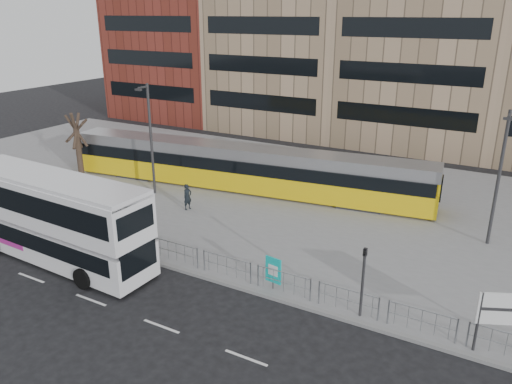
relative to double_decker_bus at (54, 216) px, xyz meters
The scene contains 16 objects.
ground 7.02m from the double_decker_bus, 17.68° to the left, with size 120.00×120.00×0.00m, color black.
plaza 15.52m from the double_decker_bus, 65.85° to the left, with size 64.00×24.00×0.15m, color gray.
kerb 7.01m from the double_decker_bus, 18.09° to the left, with size 64.00×0.25×0.17m, color gray.
building_row 38.55m from the double_decker_bus, 77.83° to the left, with size 70.40×18.40×31.20m.
pedestrian_barrier 8.77m from the double_decker_bus, 16.81° to the left, with size 32.07×0.07×1.10m.
road_markings 7.93m from the double_decker_bus, 15.37° to the right, with size 62.00×0.12×0.01m, color white.
double_decker_bus is the anchor object (origin of this frame).
tram 13.92m from the double_decker_bus, 78.61° to the left, with size 26.53×5.83×3.11m.
station_sign 20.61m from the double_decker_bus, ahead, with size 1.99×0.96×2.46m.
ad_panel 11.38m from the double_decker_bus, 13.51° to the left, with size 0.83×0.18×1.56m.
pedestrian 8.86m from the double_decker_bus, 78.34° to the left, with size 0.61×0.40×1.67m, color black.
traffic_light_west 2.72m from the double_decker_bus, 67.86° to the left, with size 0.21×0.24×3.10m.
traffic_light_east 15.34m from the double_decker_bus, ahead, with size 0.16×0.20×3.10m.
lamp_post_west 10.20m from the double_decker_bus, 101.92° to the left, with size 0.45×1.04×7.53m.
lamp_post_east 22.80m from the double_decker_bus, 33.32° to the left, with size 0.45×1.04×7.32m.
bare_tree 14.18m from the double_decker_bus, 133.28° to the left, with size 4.64×4.64×7.19m.
Camera 1 is at (13.79, -17.08, 12.08)m, focal length 35.00 mm.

